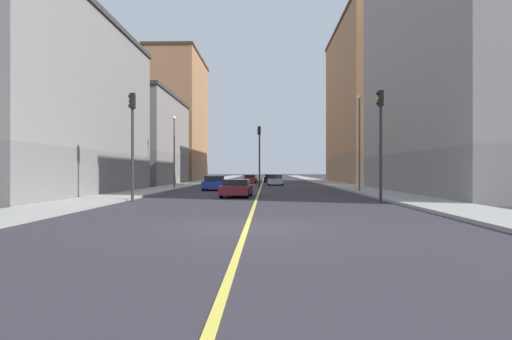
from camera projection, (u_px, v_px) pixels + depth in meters
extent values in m
plane|color=#312D34|center=(247.00, 228.00, 13.62)|extent=(400.00, 400.00, 0.00)
cube|color=#9E9B93|center=(327.00, 183.00, 62.38)|extent=(3.38, 168.00, 0.15)
cube|color=#9E9B93|center=(198.00, 182.00, 62.84)|extent=(3.38, 168.00, 0.15)
cube|color=#E5D14C|center=(262.00, 183.00, 62.61)|extent=(0.16, 154.00, 0.01)
cube|color=slate|center=(450.00, 173.00, 33.83)|extent=(8.01, 24.40, 3.18)
cube|color=gray|center=(450.00, 44.00, 33.85)|extent=(8.01, 24.40, 17.04)
cube|color=#8F6B4F|center=(366.00, 169.00, 62.69)|extent=(8.01, 25.62, 4.10)
cube|color=#A8754C|center=(366.00, 91.00, 62.71)|extent=(8.01, 25.62, 18.46)
cube|color=#4B3422|center=(366.00, 26.00, 62.72)|extent=(8.31, 25.92, 0.40)
cube|color=slate|center=(51.00, 173.00, 31.43)|extent=(8.01, 23.43, 3.19)
cube|color=gray|center=(51.00, 85.00, 31.43)|extent=(8.01, 23.43, 9.72)
cube|color=#3B3937|center=(51.00, 15.00, 31.44)|extent=(8.31, 23.73, 0.40)
cube|color=slate|center=(144.00, 169.00, 55.30)|extent=(8.01, 18.84, 3.94)
cube|color=gray|center=(144.00, 126.00, 55.31)|extent=(8.01, 18.84, 7.03)
cube|color=#3B3937|center=(144.00, 97.00, 55.31)|extent=(8.31, 19.14, 0.40)
cube|color=#8F6B4F|center=(179.00, 171.00, 76.91)|extent=(8.01, 18.85, 3.45)
cube|color=#A8754C|center=(179.00, 110.00, 76.92)|extent=(8.01, 18.85, 18.10)
cube|color=#4B3422|center=(179.00, 58.00, 76.93)|extent=(8.31, 19.15, 0.40)
cylinder|color=#2D2D2D|center=(381.00, 154.00, 24.96)|extent=(0.16, 0.16, 5.52)
cube|color=black|center=(381.00, 98.00, 24.96)|extent=(0.28, 0.32, 0.90)
sphere|color=#320404|center=(378.00, 94.00, 24.97)|extent=(0.20, 0.20, 0.20)
sphere|color=orange|center=(378.00, 98.00, 24.97)|extent=(0.20, 0.20, 0.20)
sphere|color=black|center=(378.00, 103.00, 24.97)|extent=(0.20, 0.20, 0.20)
cylinder|color=#2D2D2D|center=(133.00, 155.00, 25.31)|extent=(0.16, 0.16, 5.43)
cube|color=black|center=(133.00, 101.00, 25.32)|extent=(0.28, 0.32, 0.90)
sphere|color=#320404|center=(130.00, 96.00, 25.32)|extent=(0.20, 0.20, 0.20)
sphere|color=orange|center=(130.00, 101.00, 25.32)|extent=(0.20, 0.20, 0.20)
sphere|color=black|center=(130.00, 106.00, 25.32)|extent=(0.20, 0.20, 0.20)
cylinder|color=#2D2D2D|center=(259.00, 161.00, 45.16)|extent=(0.16, 0.16, 5.53)
cube|color=black|center=(259.00, 131.00, 45.16)|extent=(0.28, 0.32, 0.90)
sphere|color=red|center=(258.00, 128.00, 45.17)|extent=(0.20, 0.20, 0.20)
sphere|color=#352204|center=(258.00, 131.00, 45.17)|extent=(0.20, 0.20, 0.20)
sphere|color=black|center=(258.00, 133.00, 45.17)|extent=(0.20, 0.20, 0.20)
cylinder|color=#4C4C51|center=(359.00, 145.00, 35.33)|extent=(0.14, 0.14, 7.51)
sphere|color=#EAEACC|center=(359.00, 97.00, 35.33)|extent=(0.36, 0.36, 0.36)
cylinder|color=#4C4C51|center=(174.00, 154.00, 41.41)|extent=(0.14, 0.14, 6.53)
sphere|color=#EAEACC|center=(174.00, 118.00, 41.42)|extent=(0.36, 0.36, 0.36)
cube|color=maroon|center=(236.00, 189.00, 29.64)|extent=(2.04, 4.65, 0.57)
cube|color=black|center=(237.00, 182.00, 29.84)|extent=(1.73, 2.27, 0.41)
cylinder|color=black|center=(227.00, 191.00, 31.11)|extent=(0.24, 0.65, 0.64)
cylinder|color=black|center=(251.00, 191.00, 31.01)|extent=(0.24, 0.65, 0.64)
cylinder|color=black|center=(221.00, 193.00, 28.28)|extent=(0.24, 0.65, 0.64)
cylinder|color=black|center=(247.00, 193.00, 28.17)|extent=(0.24, 0.65, 0.64)
cube|color=black|center=(270.00, 179.00, 65.76)|extent=(1.85, 4.02, 0.61)
cube|color=black|center=(270.00, 176.00, 65.93)|extent=(1.60, 2.04, 0.41)
cylinder|color=black|center=(264.00, 180.00, 67.00)|extent=(0.23, 0.64, 0.64)
cylinder|color=black|center=(275.00, 180.00, 67.00)|extent=(0.23, 0.64, 0.64)
cylinder|color=black|center=(265.00, 180.00, 64.53)|extent=(0.23, 0.64, 0.64)
cylinder|color=black|center=(276.00, 180.00, 64.53)|extent=(0.23, 0.64, 0.64)
cube|color=#23389E|center=(214.00, 184.00, 39.81)|extent=(1.97, 4.20, 0.61)
cube|color=black|center=(214.00, 178.00, 39.83)|extent=(1.70, 2.01, 0.48)
cylinder|color=black|center=(207.00, 186.00, 41.09)|extent=(0.23, 0.64, 0.64)
cylinder|color=black|center=(225.00, 186.00, 41.09)|extent=(0.23, 0.64, 0.64)
cylinder|color=black|center=(203.00, 187.00, 38.52)|extent=(0.23, 0.64, 0.64)
cylinder|color=black|center=(223.00, 187.00, 38.52)|extent=(0.23, 0.64, 0.64)
cube|color=red|center=(250.00, 180.00, 62.13)|extent=(1.84, 4.18, 0.57)
cube|color=black|center=(250.00, 176.00, 62.02)|extent=(1.56, 1.94, 0.41)
cylinder|color=black|center=(245.00, 181.00, 63.45)|extent=(0.24, 0.65, 0.64)
cylinder|color=black|center=(256.00, 181.00, 63.36)|extent=(0.24, 0.65, 0.64)
cylinder|color=black|center=(244.00, 181.00, 60.89)|extent=(0.24, 0.65, 0.64)
cylinder|color=black|center=(255.00, 181.00, 60.80)|extent=(0.24, 0.65, 0.64)
cube|color=silver|center=(275.00, 181.00, 53.15)|extent=(1.92, 4.01, 0.59)
cube|color=black|center=(275.00, 176.00, 53.32)|extent=(1.66, 1.82, 0.52)
cylinder|color=black|center=(269.00, 182.00, 54.42)|extent=(0.23, 0.64, 0.64)
cylinder|color=black|center=(282.00, 182.00, 54.35)|extent=(0.23, 0.64, 0.64)
cylinder|color=black|center=(268.00, 183.00, 51.96)|extent=(0.23, 0.64, 0.64)
cylinder|color=black|center=(283.00, 183.00, 51.89)|extent=(0.23, 0.64, 0.64)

